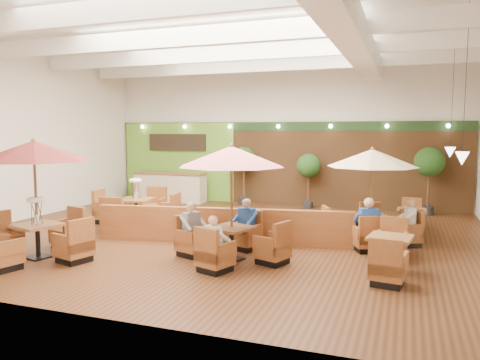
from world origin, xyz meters
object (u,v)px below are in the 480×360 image
at_px(table_4, 390,254).
at_px(diner_3, 368,220).
at_px(table_2, 372,178).
at_px(table_1, 231,181).
at_px(topiary_0, 244,162).
at_px(diner_2, 193,224).
at_px(service_counter, 170,187).
at_px(topiary_1, 309,168).
at_px(topiary_2, 429,165).
at_px(table_0, 35,178).
at_px(table_3, 136,211).
at_px(booth_divider, 223,226).
at_px(diner_4, 408,217).
at_px(diner_0, 215,237).
at_px(table_5, 411,222).
at_px(diner_1, 245,219).

bearing_deg(table_4, diner_3, 119.43).
bearing_deg(table_4, table_2, 111.83).
distance_m(table_1, topiary_0, 7.89).
bearing_deg(diner_2, service_counter, -119.24).
bearing_deg(topiary_1, topiary_2, -0.00).
distance_m(table_1, table_4, 3.66).
xyz_separation_m(table_0, diner_3, (6.99, 3.11, -1.05)).
distance_m(service_counter, topiary_0, 3.33).
bearing_deg(topiary_2, table_3, -149.82).
xyz_separation_m(booth_divider, diner_4, (4.46, 1.31, 0.28)).
distance_m(diner_0, diner_4, 5.18).
xyz_separation_m(booth_divider, topiary_0, (-1.58, 6.19, 1.22)).
xyz_separation_m(table_1, diner_4, (3.71, 2.66, -1.04)).
bearing_deg(diner_0, table_2, 77.15).
height_order(table_4, diner_2, diner_2).
distance_m(table_3, diner_0, 5.45).
bearing_deg(topiary_1, table_4, -66.45).
bearing_deg(table_2, table_3, 156.08).
height_order(topiary_0, diner_2, topiary_0).
xyz_separation_m(table_5, diner_1, (-3.80, -3.23, 0.42)).
distance_m(topiary_1, diner_3, 6.38).
xyz_separation_m(topiary_2, diner_3, (-1.55, -5.78, -0.96)).
relative_size(booth_divider, table_3, 2.32).
bearing_deg(table_1, diner_2, -160.69).
bearing_deg(diner_4, diner_0, 119.84).
height_order(table_5, diner_3, diner_3).
xyz_separation_m(table_2, topiary_2, (1.55, 4.88, 0.04)).
height_order(table_2, topiary_2, table_2).
bearing_deg(topiary_0, table_1, -72.77).
xyz_separation_m(booth_divider, table_1, (0.75, -1.35, 1.32)).
height_order(booth_divider, diner_0, diner_0).
xyz_separation_m(topiary_0, diner_3, (5.14, -5.78, -0.90)).
bearing_deg(table_1, topiary_1, 107.76).
bearing_deg(diner_0, booth_divider, 133.10).
distance_m(table_2, topiary_2, 5.12).
bearing_deg(table_3, topiary_1, 40.69).
bearing_deg(table_0, diner_1, 43.94).
bearing_deg(table_4, diner_1, 177.39).
xyz_separation_m(topiary_2, diner_0, (-4.35, -8.49, -1.01)).
xyz_separation_m(table_2, diner_2, (-3.75, -2.66, -0.94)).
relative_size(service_counter, topiary_1, 1.47).
bearing_deg(table_1, topiary_2, 79.32).
distance_m(booth_divider, table_5, 5.37).
distance_m(table_0, topiary_0, 9.08).
bearing_deg(diner_2, diner_3, 144.18).
bearing_deg(diner_3, table_4, -90.40).
distance_m(booth_divider, topiary_0, 6.50).
distance_m(table_4, topiary_2, 7.45).
distance_m(booth_divider, diner_0, 2.44).
bearing_deg(table_4, table_0, -159.25).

